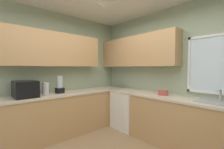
{
  "coord_description": "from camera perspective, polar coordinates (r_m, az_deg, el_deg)",
  "views": [
    {
      "loc": [
        1.47,
        -1.18,
        1.41
      ],
      "look_at": [
        -0.7,
        0.76,
        1.28
      ],
      "focal_mm": 23.84,
      "sensor_mm": 36.0,
      "label": 1
    }
  ],
  "objects": [
    {
      "name": "sink_assembly",
      "position": [
        2.75,
        35.47,
        -8.6
      ],
      "size": [
        0.55,
        0.4,
        0.19
      ],
      "color": "#9EA0A5",
      "rests_on": "counter_run_back"
    },
    {
      "name": "bowl",
      "position": [
        3.05,
        18.97,
        -6.59
      ],
      "size": [
        0.19,
        0.19,
        0.09
      ],
      "primitive_type": "cylinder",
      "color": "#B74C42",
      "rests_on": "counter_run_back"
    },
    {
      "name": "microwave",
      "position": [
        3.09,
        -30.32,
        -4.79
      ],
      "size": [
        0.48,
        0.36,
        0.29
      ],
      "primitive_type": "cube",
      "color": "black",
      "rests_on": "counter_run_left"
    },
    {
      "name": "counter_run_back",
      "position": [
        3.07,
        22.44,
        -15.99
      ],
      "size": [
        2.92,
        0.65,
        0.89
      ],
      "color": "tan",
      "rests_on": "ground_plane"
    },
    {
      "name": "counter_run_left",
      "position": [
        3.37,
        -20.19,
        -14.28
      ],
      "size": [
        0.65,
        3.26,
        0.89
      ],
      "color": "tan",
      "rests_on": "ground_plane"
    },
    {
      "name": "room_shell",
      "position": [
        2.49,
        0.65,
        10.86
      ],
      "size": [
        3.83,
        3.65,
        2.71
      ],
      "color": "#9EAD8E",
      "rests_on": "ground_plane"
    },
    {
      "name": "dishwasher",
      "position": [
        3.64,
        6.08,
        -13.28
      ],
      "size": [
        0.6,
        0.6,
        0.85
      ],
      "primitive_type": "cube",
      "color": "white",
      "rests_on": "ground_plane"
    },
    {
      "name": "blender_appliance",
      "position": [
        3.27,
        -19.43,
        -3.93
      ],
      "size": [
        0.15,
        0.15,
        0.36
      ],
      "color": "black",
      "rests_on": "counter_run_left"
    },
    {
      "name": "kettle",
      "position": [
        3.16,
        -24.1,
        -4.98
      ],
      "size": [
        0.13,
        0.13,
        0.24
      ],
      "primitive_type": "cylinder",
      "color": "#B7B7BC",
      "rests_on": "counter_run_left"
    }
  ]
}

